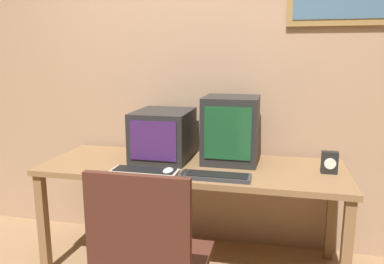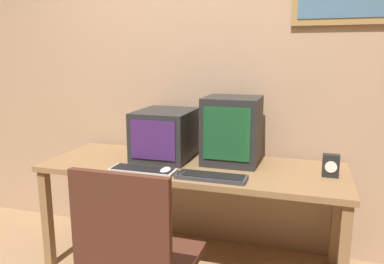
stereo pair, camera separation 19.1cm
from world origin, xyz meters
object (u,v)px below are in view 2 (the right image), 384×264
at_px(mouse_near_keyboard, 183,173).
at_px(desk_clock, 331,166).
at_px(monitor_left, 166,134).
at_px(mouse_far_corner, 166,171).
at_px(keyboard_main, 143,170).
at_px(monitor_right, 232,130).
at_px(keyboard_side, 211,177).

relative_size(mouse_near_keyboard, desk_clock, 0.84).
relative_size(monitor_left, mouse_near_keyboard, 3.98).
bearing_deg(mouse_near_keyboard, desk_clock, 16.99).
bearing_deg(mouse_near_keyboard, mouse_far_corner, 173.17).
bearing_deg(mouse_far_corner, keyboard_main, -174.72).
distance_m(monitor_left, desk_clock, 1.08).
height_order(monitor_left, mouse_near_keyboard, monitor_left).
height_order(mouse_near_keyboard, desk_clock, desk_clock).
xyz_separation_m(monitor_right, keyboard_side, (-0.04, -0.37, -0.21)).
height_order(keyboard_main, desk_clock, desk_clock).
bearing_deg(keyboard_side, monitor_right, 83.60).
bearing_deg(keyboard_side, keyboard_main, -179.09).
bearing_deg(keyboard_main, mouse_far_corner, 5.28).
height_order(keyboard_main, keyboard_side, same).
height_order(keyboard_main, mouse_far_corner, mouse_far_corner).
bearing_deg(keyboard_side, mouse_near_keyboard, -177.66).
distance_m(mouse_far_corner, desk_clock, 0.97).
xyz_separation_m(monitor_left, mouse_far_corner, (0.13, -0.34, -0.15)).
height_order(keyboard_side, mouse_far_corner, mouse_far_corner).
bearing_deg(mouse_near_keyboard, monitor_left, 124.66).
bearing_deg(monitor_left, monitor_right, 3.03).
bearing_deg(desk_clock, keyboard_main, -166.88).
distance_m(monitor_right, keyboard_main, 0.64).
bearing_deg(monitor_right, desk_clock, -11.53).
distance_m(monitor_left, mouse_far_corner, 0.39).
relative_size(keyboard_main, keyboard_side, 0.99).
distance_m(keyboard_main, mouse_far_corner, 0.14).
relative_size(monitor_right, keyboard_side, 1.06).
bearing_deg(mouse_near_keyboard, keyboard_main, 179.94).
relative_size(monitor_right, keyboard_main, 1.07).
distance_m(monitor_right, mouse_far_corner, 0.53).
bearing_deg(desk_clock, mouse_near_keyboard, -163.01).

